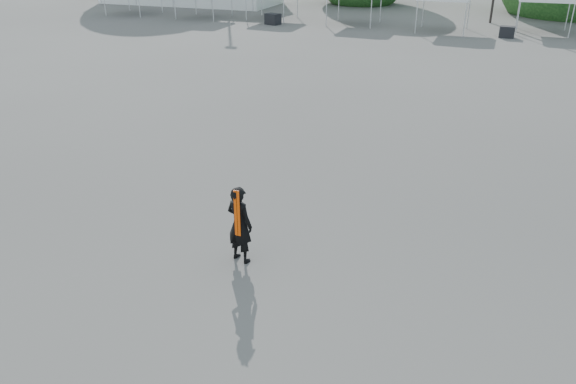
% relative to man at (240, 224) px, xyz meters
% --- Properties ---
extents(ground, '(120.00, 120.00, 0.00)m').
position_rel_man_xyz_m(ground, '(0.23, 1.91, -0.77)').
color(ground, '#474442').
rests_on(ground, ground).
extents(man, '(0.65, 0.52, 1.54)m').
position_rel_man_xyz_m(man, '(0.00, 0.00, 0.00)').
color(man, black).
rests_on(man, ground).
extents(crate_west, '(1.10, 0.97, 0.72)m').
position_rel_man_xyz_m(crate_west, '(-10.53, 28.01, -0.41)').
color(crate_west, black).
rests_on(crate_west, ground).
extents(crate_mid, '(0.88, 0.70, 0.66)m').
position_rel_man_xyz_m(crate_mid, '(4.37, 28.08, -0.45)').
color(crate_mid, black).
rests_on(crate_mid, ground).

